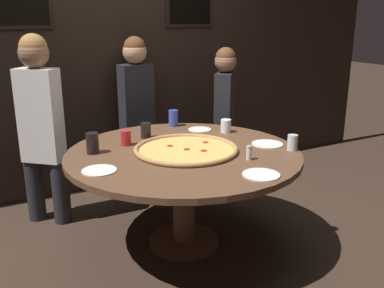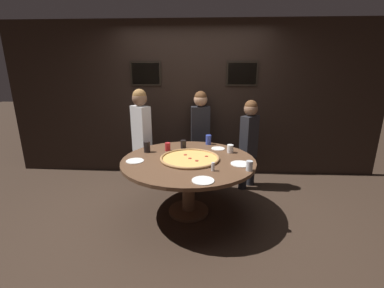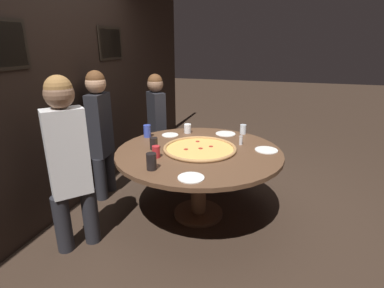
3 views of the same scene
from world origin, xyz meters
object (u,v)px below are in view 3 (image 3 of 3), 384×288
at_px(white_plate_beside_cup, 266,150).
at_px(diner_far_right, 157,119).
at_px(white_plate_left_side, 191,178).
at_px(drink_cup_near_left, 243,129).
at_px(drink_cup_far_left, 151,161).
at_px(diner_side_right, 68,157).
at_px(condiment_shaker, 241,140).
at_px(white_plate_right_side, 170,135).
at_px(drink_cup_front_edge, 154,143).
at_px(diner_centre_back, 100,128).
at_px(drink_cup_beside_pizza, 147,131).
at_px(dining_table, 199,162).
at_px(drink_cup_far_right, 188,129).
at_px(white_plate_near_front, 226,134).
at_px(drink_cup_near_right, 156,152).
at_px(giant_pizza, 200,148).

xyz_separation_m(white_plate_beside_cup, diner_far_right, (0.69, 1.48, 0.04)).
distance_m(white_plate_beside_cup, white_plate_left_side, 0.99).
height_order(drink_cup_near_left, drink_cup_far_left, drink_cup_far_left).
xyz_separation_m(diner_far_right, diner_side_right, (-1.68, 0.07, 0.09)).
distance_m(drink_cup_near_left, condiment_shaker, 0.40).
distance_m(white_plate_right_side, white_plate_beside_cup, 1.12).
height_order(condiment_shaker, diner_side_right, diner_side_right).
height_order(drink_cup_front_edge, white_plate_right_side, drink_cup_front_edge).
relative_size(drink_cup_front_edge, diner_centre_back, 0.08).
bearing_deg(drink_cup_beside_pizza, dining_table, -110.59).
xyz_separation_m(drink_cup_far_right, diner_far_right, (0.34, 0.54, -0.01)).
distance_m(drink_cup_far_left, diner_side_right, 0.69).
relative_size(white_plate_left_side, diner_far_right, 0.16).
xyz_separation_m(white_plate_right_side, white_plate_beside_cup, (-0.20, -1.10, 0.00)).
xyz_separation_m(drink_cup_beside_pizza, drink_cup_far_left, (-0.83, -0.42, 0.00)).
xyz_separation_m(drink_cup_beside_pizza, white_plate_right_side, (0.13, -0.23, -0.07)).
relative_size(dining_table, white_plate_near_front, 7.15).
relative_size(white_plate_beside_cup, white_plate_left_side, 1.05).
bearing_deg(diner_far_right, drink_cup_far_left, -25.12).
bearing_deg(drink_cup_beside_pizza, drink_cup_front_edge, -146.49).
xyz_separation_m(drink_cup_front_edge, drink_cup_near_right, (-0.21, -0.11, -0.00)).
relative_size(white_plate_right_side, diner_centre_back, 0.13).
xyz_separation_m(giant_pizza, drink_cup_beside_pizza, (0.24, 0.69, 0.06)).
height_order(white_plate_right_side, condiment_shaker, condiment_shaker).
relative_size(white_plate_near_front, diner_centre_back, 0.16).
distance_m(white_plate_beside_cup, diner_centre_back, 1.85).
relative_size(drink_cup_near_left, white_plate_right_side, 0.58).
height_order(dining_table, white_plate_right_side, white_plate_right_side).
relative_size(drink_cup_beside_pizza, drink_cup_near_right, 1.25).
height_order(white_plate_near_front, diner_side_right, diner_side_right).
relative_size(dining_table, drink_cup_front_edge, 13.74).
bearing_deg(white_plate_right_side, diner_centre_back, 109.48).
relative_size(drink_cup_far_left, diner_side_right, 0.09).
relative_size(drink_cup_near_right, diner_side_right, 0.07).
bearing_deg(giant_pizza, white_plate_beside_cup, -75.27).
distance_m(drink_cup_near_left, white_plate_near_front, 0.21).
relative_size(giant_pizza, drink_cup_far_left, 5.08).
xyz_separation_m(drink_cup_beside_pizza, white_plate_beside_cup, (-0.07, -1.33, -0.07)).
bearing_deg(drink_cup_front_edge, dining_table, -77.38).
xyz_separation_m(white_plate_beside_cup, diner_centre_back, (-0.06, 1.85, 0.10)).
bearing_deg(drink_cup_beside_pizza, white_plate_beside_cup, -92.95).
height_order(drink_cup_far_right, drink_cup_near_left, drink_cup_near_left).
bearing_deg(white_plate_right_side, diner_side_right, 159.37).
bearing_deg(drink_cup_far_left, drink_cup_near_right, 15.23).
relative_size(white_plate_left_side, condiment_shaker, 2.22).
xyz_separation_m(giant_pizza, diner_centre_back, (0.11, 1.21, 0.09)).
relative_size(drink_cup_near_left, white_plate_left_side, 0.52).
height_order(drink_cup_near_left, white_plate_left_side, drink_cup_near_left).
relative_size(drink_cup_far_right, diner_centre_back, 0.07).
bearing_deg(diner_centre_back, white_plate_beside_cup, 85.94).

